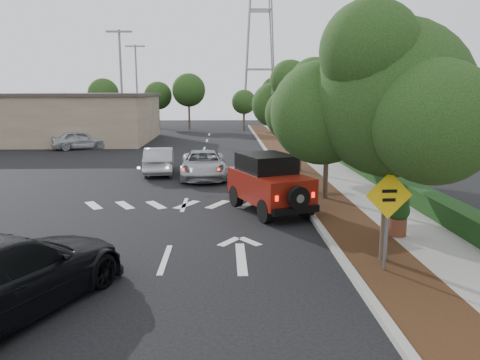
{
  "coord_description": "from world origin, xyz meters",
  "views": [
    {
      "loc": [
        1.59,
        -11.72,
        4.35
      ],
      "look_at": [
        2.07,
        3.0,
        1.54
      ],
      "focal_mm": 35.0,
      "sensor_mm": 36.0,
      "label": 1
    }
  ],
  "objects_px": {
    "silver_suv_ahead": "(204,164)",
    "speed_hump_sign": "(388,208)",
    "black_suv_oncoming": "(2,276)",
    "red_jeep": "(267,182)"
  },
  "relations": [
    {
      "from": "speed_hump_sign",
      "to": "silver_suv_ahead",
      "type": "bearing_deg",
      "value": 107.34
    },
    {
      "from": "black_suv_oncoming",
      "to": "speed_hump_sign",
      "type": "distance_m",
      "value": 8.4
    },
    {
      "from": "silver_suv_ahead",
      "to": "speed_hump_sign",
      "type": "distance_m",
      "value": 13.94
    },
    {
      "from": "silver_suv_ahead",
      "to": "black_suv_oncoming",
      "type": "distance_m",
      "value": 15.16
    },
    {
      "from": "black_suv_oncoming",
      "to": "speed_hump_sign",
      "type": "xyz_separation_m",
      "value": [
        8.17,
        1.8,
        0.84
      ]
    },
    {
      "from": "silver_suv_ahead",
      "to": "red_jeep",
      "type": "bearing_deg",
      "value": -72.04
    },
    {
      "from": "silver_suv_ahead",
      "to": "black_suv_oncoming",
      "type": "xyz_separation_m",
      "value": [
        -3.26,
        -14.81,
        0.14
      ]
    },
    {
      "from": "speed_hump_sign",
      "to": "black_suv_oncoming",
      "type": "bearing_deg",
      "value": -170.88
    },
    {
      "from": "speed_hump_sign",
      "to": "red_jeep",
      "type": "bearing_deg",
      "value": 106.67
    },
    {
      "from": "red_jeep",
      "to": "silver_suv_ahead",
      "type": "height_order",
      "value": "red_jeep"
    }
  ]
}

